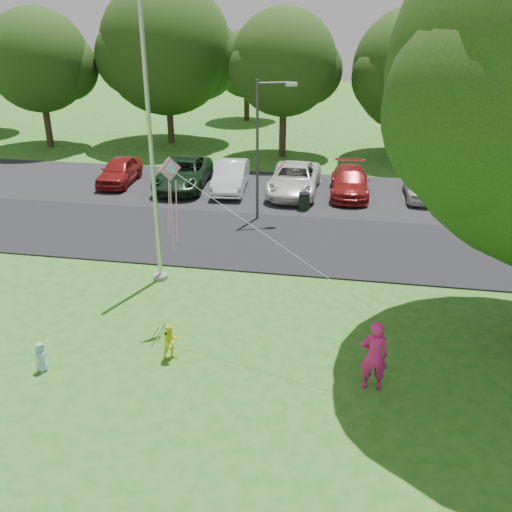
% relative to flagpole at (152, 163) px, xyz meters
% --- Properties ---
extents(ground, '(120.00, 120.00, 0.00)m').
position_rel_flagpole_xyz_m(ground, '(3.50, -5.00, -4.17)').
color(ground, '#2A681B').
rests_on(ground, ground).
extents(park_road, '(60.00, 6.00, 0.06)m').
position_rel_flagpole_xyz_m(park_road, '(3.50, 4.00, -4.14)').
color(park_road, black).
rests_on(park_road, ground).
extents(parking_strip, '(42.00, 7.00, 0.06)m').
position_rel_flagpole_xyz_m(parking_strip, '(3.50, 10.50, -4.14)').
color(parking_strip, black).
rests_on(parking_strip, ground).
extents(flagpole, '(0.50, 0.50, 10.00)m').
position_rel_flagpole_xyz_m(flagpole, '(0.00, 0.00, 0.00)').
color(flagpole, '#B7BABF').
rests_on(flagpole, ground).
extents(street_lamp, '(1.64, 0.71, 6.06)m').
position_rel_flagpole_xyz_m(street_lamp, '(2.56, 6.53, -0.53)').
color(street_lamp, '#3F3F44').
rests_on(street_lamp, ground).
extents(trash_can, '(0.53, 0.53, 0.84)m').
position_rel_flagpole_xyz_m(trash_can, '(4.28, 8.00, -3.74)').
color(trash_can, black).
rests_on(trash_can, ground).
extents(tree_row, '(64.35, 11.94, 10.88)m').
position_rel_flagpole_xyz_m(tree_row, '(5.09, 19.23, 1.55)').
color(tree_row, '#332316').
rests_on(tree_row, ground).
extents(horizon_trees, '(77.46, 7.20, 7.02)m').
position_rel_flagpole_xyz_m(horizon_trees, '(7.56, 28.88, 0.14)').
color(horizon_trees, '#332316').
rests_on(horizon_trees, ground).
extents(parked_cars, '(20.30, 5.38, 1.45)m').
position_rel_flagpole_xyz_m(parked_cars, '(3.44, 10.44, -3.41)').
color(parked_cars, maroon).
rests_on(parked_cars, ground).
extents(woman, '(0.73, 0.50, 1.92)m').
position_rel_flagpole_xyz_m(woman, '(7.29, -5.00, -3.20)').
color(woman, '#DC1D7A').
rests_on(woman, ground).
extents(child_yellow, '(0.66, 0.65, 1.08)m').
position_rel_flagpole_xyz_m(child_yellow, '(1.91, -4.67, -3.63)').
color(child_yellow, '#FBFF28').
rests_on(child_yellow, ground).
extents(child_blue, '(0.42, 0.49, 0.85)m').
position_rel_flagpole_xyz_m(child_blue, '(-1.30, -5.80, -3.74)').
color(child_blue, '#93C4E1').
rests_on(child_blue, ground).
extents(kite, '(6.08, 2.72, 2.92)m').
position_rel_flagpole_xyz_m(kite, '(1.59, -2.62, 0.14)').
color(kite, pink).
rests_on(kite, ground).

